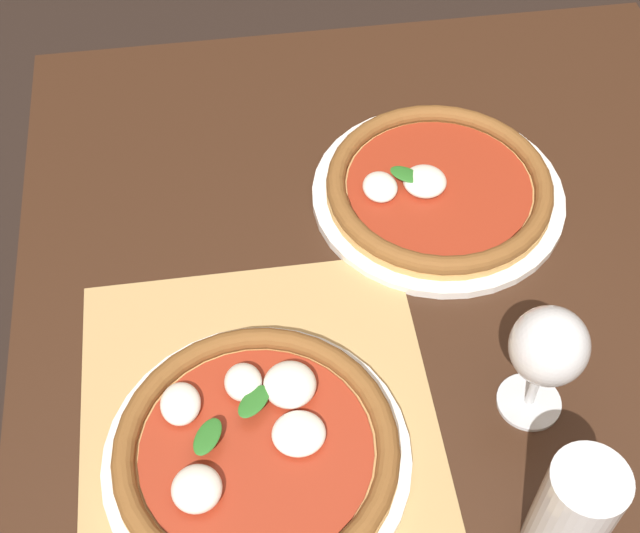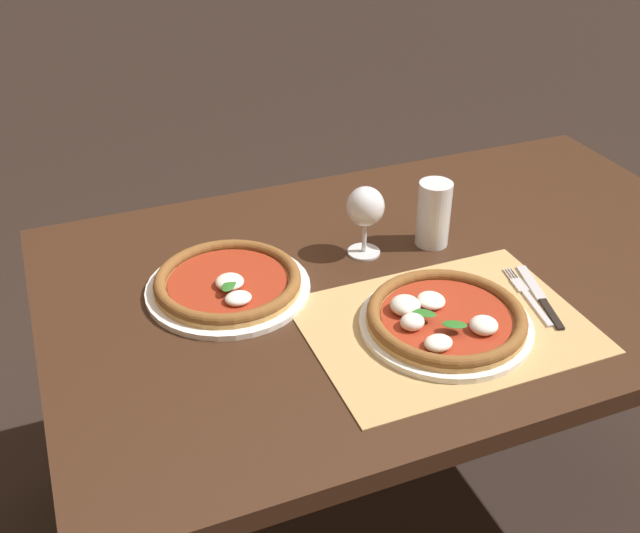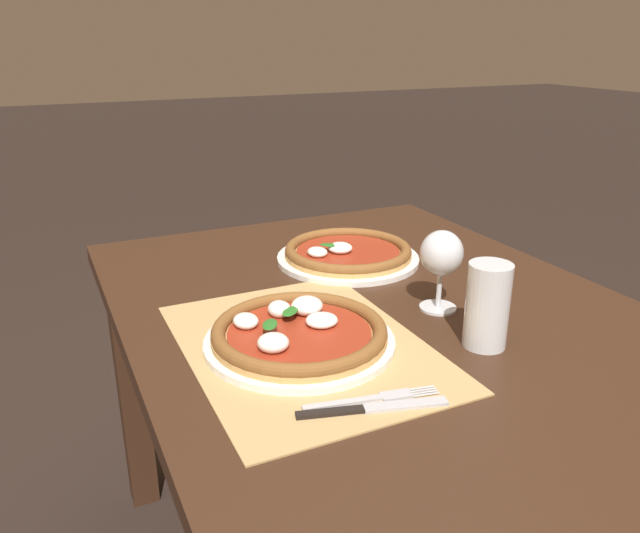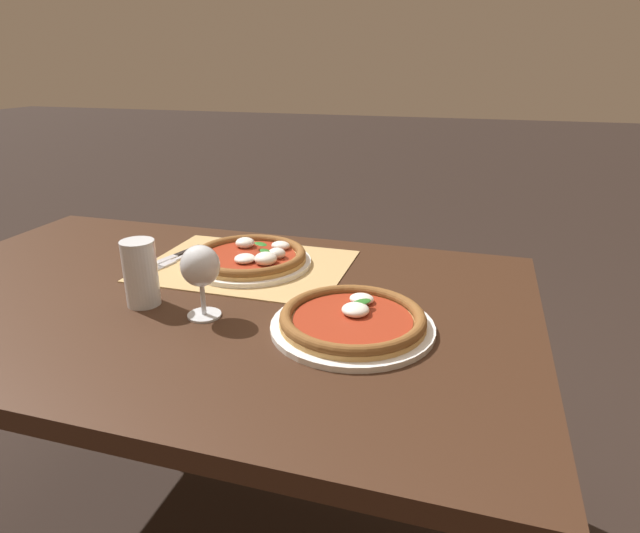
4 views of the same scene
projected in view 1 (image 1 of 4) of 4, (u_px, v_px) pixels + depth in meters
dining_table at (448, 507)px, 0.99m from camera, size 1.49×0.94×0.74m
paper_placemat at (264, 464)px, 0.92m from camera, size 0.51×0.38×0.00m
pizza_near at (256, 450)px, 0.91m from camera, size 0.32×0.32×0.05m
pizza_far at (438, 189)px, 1.14m from camera, size 0.33×0.33×0.05m
wine_glass at (548, 350)px, 0.88m from camera, size 0.08×0.08×0.16m
pint_glass at (573, 514)px, 0.82m from camera, size 0.07×0.07×0.15m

